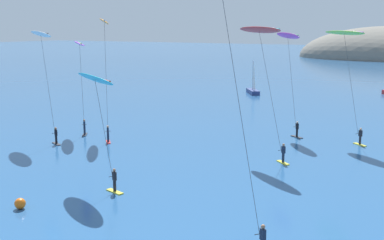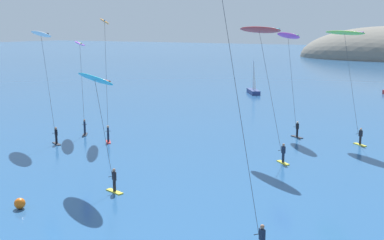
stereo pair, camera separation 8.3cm
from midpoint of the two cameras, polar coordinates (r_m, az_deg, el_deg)
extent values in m
cube|color=navy|center=(84.09, 7.31, 3.36)|extent=(3.91, 4.73, 0.70)
cone|color=navy|center=(86.42, 6.97, 3.57)|extent=(1.79, 2.15, 0.67)
cylinder|color=#B2B2B7|center=(84.06, 7.31, 5.31)|extent=(0.12, 0.12, 5.00)
pyramid|color=white|center=(83.20, 7.44, 5.13)|extent=(1.10, 1.52, 4.25)
cylinder|color=#A5A5AD|center=(83.44, 7.41, 3.71)|extent=(1.10, 1.52, 0.08)
cube|color=#2D2D33|center=(49.22, -15.70, -2.72)|extent=(1.52, 1.01, 0.08)
cylinder|color=black|center=(49.12, -15.73, -2.23)|extent=(0.22, 0.22, 0.80)
cube|color=black|center=(48.97, -15.77, -1.43)|extent=(0.39, 0.34, 0.60)
sphere|color=#9E7051|center=(48.89, -15.80, -0.95)|extent=(0.22, 0.22, 0.22)
cylinder|color=black|center=(49.33, -15.87, -1.49)|extent=(0.30, 0.50, 0.04)
ellipsoid|color=white|center=(51.40, -17.43, 9.70)|extent=(5.54, 3.95, 0.82)
cylinder|color=black|center=(51.40, -17.44, 9.76)|extent=(4.66, 2.64, 0.16)
cylinder|color=#333338|center=(50.12, -16.66, 4.16)|extent=(2.88, 1.59, 9.50)
cube|color=yellow|center=(49.80, 19.32, -2.78)|extent=(1.43, 1.24, 0.08)
cylinder|color=black|center=(49.71, 19.36, -2.29)|extent=(0.22, 0.22, 0.80)
cube|color=black|center=(49.56, 19.41, -1.50)|extent=(0.39, 0.37, 0.60)
sphere|color=tan|center=(49.47, 19.44, -1.02)|extent=(0.22, 0.22, 0.22)
cylinder|color=black|center=(49.84, 19.13, -1.55)|extent=(0.37, 0.46, 0.04)
ellipsoid|color=#8CD12D|center=(50.97, 17.67, 9.82)|extent=(5.40, 4.67, 0.59)
cylinder|color=#722DD1|center=(50.97, 17.67, 9.88)|extent=(4.34, 3.42, 0.16)
cylinder|color=#333338|center=(50.16, 18.39, 4.14)|extent=(2.32, 1.80, 9.62)
cube|color=yellow|center=(41.59, 10.78, -4.99)|extent=(1.41, 1.27, 0.08)
cylinder|color=#192338|center=(41.47, 10.80, -4.41)|extent=(0.22, 0.22, 0.80)
cube|color=#192338|center=(41.30, 10.84, -3.47)|extent=(0.39, 0.36, 0.60)
sphere|color=#9E7051|center=(41.20, 10.86, -2.91)|extent=(0.22, 0.22, 0.22)
cylinder|color=black|center=(41.60, 10.55, -3.53)|extent=(0.35, 0.47, 0.04)
ellipsoid|color=red|center=(43.48, 8.02, 10.54)|extent=(5.85, 4.56, 0.73)
cylinder|color=#23D6DB|center=(43.48, 8.02, 10.61)|extent=(5.01, 3.54, 0.16)
cylinder|color=#333338|center=(42.21, 9.26, 3.60)|extent=(3.19, 2.22, 9.95)
cube|color=yellow|center=(34.35, -9.09, -8.37)|extent=(1.55, 0.76, 0.08)
cylinder|color=black|center=(34.21, -9.11, -7.68)|extent=(0.22, 0.22, 0.80)
cube|color=black|center=(33.99, -9.15, -6.56)|extent=(0.39, 0.34, 0.60)
sphere|color=#9E7051|center=(33.87, -9.17, -5.88)|extent=(0.22, 0.22, 0.22)
cylinder|color=black|center=(34.34, -9.37, -6.59)|extent=(0.29, 0.50, 0.04)
ellipsoid|color=#23B2C6|center=(35.46, -11.39, 4.81)|extent=(5.86, 4.09, 0.99)
cylinder|color=#DB4C38|center=(35.46, -11.39, 4.89)|extent=(4.96, 2.74, 0.16)
cylinder|color=#333338|center=(34.73, -10.39, -0.88)|extent=(2.40, 1.29, 6.51)
cube|color=#2D2D33|center=(51.47, 12.38, -1.98)|extent=(1.49, 1.11, 0.08)
cylinder|color=black|center=(51.38, 12.40, -1.50)|extent=(0.22, 0.22, 0.80)
cube|color=black|center=(51.23, 12.43, -0.74)|extent=(0.38, 0.39, 0.60)
sphere|color=beige|center=(51.15, 12.45, -0.27)|extent=(0.22, 0.22, 0.22)
cylinder|color=black|center=(51.57, 12.26, -0.79)|extent=(0.43, 0.40, 0.04)
ellipsoid|color=#D62D9E|center=(53.21, 11.36, 9.78)|extent=(4.54, 4.80, 0.84)
cylinder|color=#28D160|center=(53.20, 11.36, 9.84)|extent=(3.51, 3.83, 0.16)
cylinder|color=#333338|center=(52.17, 11.80, 4.52)|extent=(2.00, 2.19, 9.29)
cube|color=red|center=(48.89, -9.84, -2.56)|extent=(1.31, 1.37, 0.08)
cylinder|color=#192338|center=(48.79, -9.86, -2.06)|extent=(0.22, 0.22, 0.80)
cube|color=#192338|center=(48.64, -9.88, -1.26)|extent=(0.37, 0.39, 0.60)
sphere|color=tan|center=(48.56, -9.90, -0.77)|extent=(0.22, 0.22, 0.22)
cylinder|color=black|center=(49.01, -9.88, -1.31)|extent=(0.45, 0.38, 0.04)
ellipsoid|color=orange|center=(52.93, -10.28, 11.42)|extent=(4.75, 5.40, 0.77)
cylinder|color=#0F7FE5|center=(52.93, -10.28, 11.48)|extent=(3.87, 4.59, 0.16)
cylinder|color=#333338|center=(50.66, -10.08, 5.25)|extent=(3.24, 3.87, 10.77)
cube|color=#2D2D33|center=(52.67, -12.53, -1.69)|extent=(1.20, 1.45, 0.08)
cylinder|color=#192338|center=(52.58, -12.55, -1.22)|extent=(0.22, 0.22, 0.80)
cube|color=#192338|center=(52.44, -12.58, -0.48)|extent=(0.38, 0.38, 0.60)
sphere|color=#9E7051|center=(52.36, -12.60, -0.02)|extent=(0.22, 0.22, 0.22)
cylinder|color=black|center=(52.80, -12.59, -0.53)|extent=(0.41, 0.42, 0.04)
ellipsoid|color=purple|center=(54.21, -13.12, 8.82)|extent=(5.35, 5.26, 0.64)
cylinder|color=#7ACC42|center=(54.21, -13.12, 8.87)|extent=(4.43, 4.33, 0.16)
cylinder|color=#333338|center=(53.34, -12.86, 4.15)|extent=(1.74, 1.70, 8.43)
cube|color=#192338|center=(24.84, 8.41, -13.28)|extent=(0.39, 0.37, 0.60)
sphere|color=#9E7051|center=(24.67, 8.43, -12.39)|extent=(0.22, 0.22, 0.22)
cylinder|color=black|center=(25.17, 8.01, -13.23)|extent=(0.38, 0.45, 0.04)
cylinder|color=#333338|center=(25.63, 5.66, 1.68)|extent=(4.02, 3.39, 12.33)
sphere|color=orange|center=(32.76, -19.67, -9.29)|extent=(0.70, 0.70, 0.70)
camera|label=1|loc=(0.04, -89.94, 0.01)|focal=45.00mm
camera|label=2|loc=(0.04, 90.06, -0.01)|focal=45.00mm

